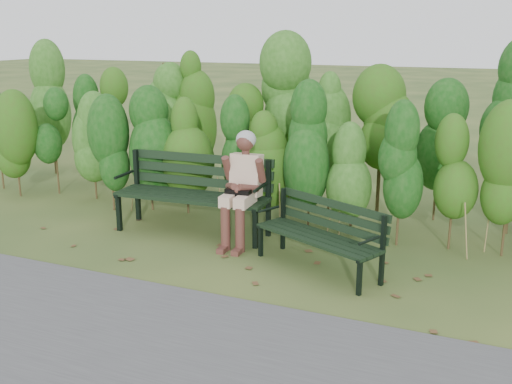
% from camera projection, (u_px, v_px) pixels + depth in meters
% --- Properties ---
extents(ground, '(80.00, 80.00, 0.00)m').
position_uv_depth(ground, '(244.00, 262.00, 6.91)').
color(ground, '#2E481F').
extents(footpath, '(60.00, 2.50, 0.01)m').
position_uv_depth(footpath, '(135.00, 352.00, 4.96)').
color(footpath, '#474749').
rests_on(footpath, ground).
extents(hedge_band, '(11.04, 1.67, 2.42)m').
position_uv_depth(hedge_band, '(299.00, 130.00, 8.24)').
color(hedge_band, '#47381E').
rests_on(hedge_band, ground).
extents(leaf_litter, '(5.91, 2.13, 0.01)m').
position_uv_depth(leaf_litter, '(201.00, 260.00, 6.95)').
color(leaf_litter, brown).
rests_on(leaf_litter, ground).
extents(bench_left, '(2.05, 0.76, 1.01)m').
position_uv_depth(bench_left, '(195.00, 188.00, 7.84)').
color(bench_left, black).
rests_on(bench_left, ground).
extents(bench_right, '(1.60, 1.09, 0.77)m').
position_uv_depth(bench_right, '(323.00, 230.00, 6.62)').
color(bench_right, black).
rests_on(bench_right, ground).
extents(seated_woman, '(0.55, 0.80, 1.40)m').
position_uv_depth(seated_woman, '(242.00, 181.00, 7.35)').
color(seated_woman, beige).
rests_on(seated_woman, ground).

